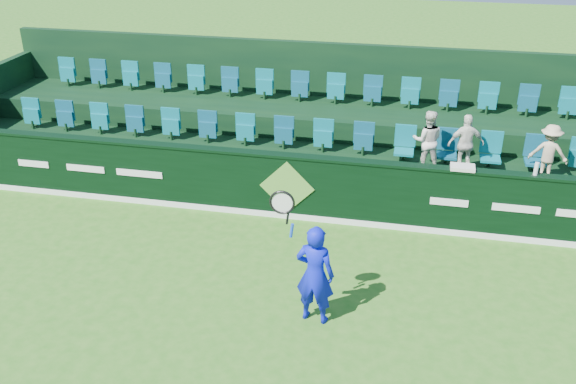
% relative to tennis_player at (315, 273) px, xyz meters
% --- Properties ---
extents(ground, '(60.00, 60.00, 0.00)m').
position_rel_tennis_player_xyz_m(ground, '(-1.08, -0.81, -0.84)').
color(ground, '#296A19').
rests_on(ground, ground).
extents(sponsor_hoarding, '(16.00, 0.25, 1.35)m').
position_rel_tennis_player_xyz_m(sponsor_hoarding, '(-1.08, 3.19, -0.16)').
color(sponsor_hoarding, black).
rests_on(sponsor_hoarding, ground).
extents(stand_tier_front, '(16.00, 2.00, 0.80)m').
position_rel_tennis_player_xyz_m(stand_tier_front, '(-1.08, 4.29, -0.44)').
color(stand_tier_front, black).
rests_on(stand_tier_front, ground).
extents(stand_tier_back, '(16.00, 1.80, 1.30)m').
position_rel_tennis_player_xyz_m(stand_tier_back, '(-1.08, 6.19, -0.19)').
color(stand_tier_back, black).
rests_on(stand_tier_back, ground).
extents(stand_rear, '(16.00, 4.10, 2.60)m').
position_rel_tennis_player_xyz_m(stand_rear, '(-1.08, 6.63, 0.38)').
color(stand_rear, black).
rests_on(stand_rear, ground).
extents(seat_row_front, '(13.50, 0.50, 0.60)m').
position_rel_tennis_player_xyz_m(seat_row_front, '(-1.08, 4.69, 0.26)').
color(seat_row_front, '#0A6D78').
rests_on(seat_row_front, stand_tier_front).
extents(seat_row_back, '(13.50, 0.50, 0.60)m').
position_rel_tennis_player_xyz_m(seat_row_back, '(-1.08, 6.49, 0.76)').
color(seat_row_back, '#0A6D78').
rests_on(seat_row_back, stand_tier_back).
extents(tennis_player, '(1.01, 0.47, 2.24)m').
position_rel_tennis_player_xyz_m(tennis_player, '(0.00, 0.00, 0.00)').
color(tennis_player, '#0C15D2').
rests_on(tennis_player, ground).
extents(spectator_left, '(0.63, 0.51, 1.25)m').
position_rel_tennis_player_xyz_m(spectator_left, '(1.54, 4.31, 0.59)').
color(spectator_left, silver).
rests_on(spectator_left, stand_tier_front).
extents(spectator_middle, '(0.76, 0.44, 1.22)m').
position_rel_tennis_player_xyz_m(spectator_middle, '(2.29, 4.31, 0.57)').
color(spectator_middle, white).
rests_on(spectator_middle, stand_tier_front).
extents(spectator_right, '(0.80, 0.57, 1.13)m').
position_rel_tennis_player_xyz_m(spectator_right, '(3.85, 4.31, 0.53)').
color(spectator_right, tan).
rests_on(spectator_right, stand_tier_front).
extents(towel, '(0.44, 0.29, 0.07)m').
position_rel_tennis_player_xyz_m(towel, '(2.19, 3.19, 0.55)').
color(towel, silver).
rests_on(towel, sponsor_hoarding).
extents(drinks_bottle, '(0.08, 0.08, 0.24)m').
position_rel_tennis_player_xyz_m(drinks_bottle, '(3.46, 3.19, 0.63)').
color(drinks_bottle, silver).
rests_on(drinks_bottle, sponsor_hoarding).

